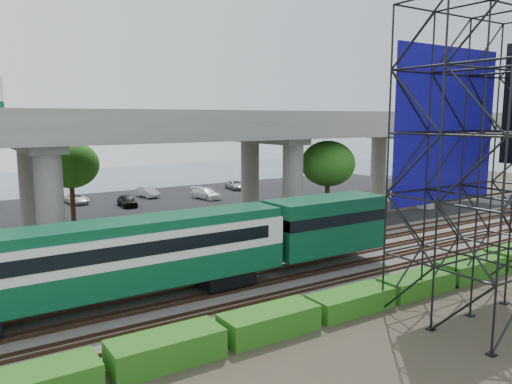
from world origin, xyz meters
TOP-DOWN VIEW (x-y plane):
  - ground at (0.00, 0.00)m, footprint 140.00×140.00m
  - ballast_bed at (0.00, 2.00)m, footprint 90.00×12.00m
  - service_road at (0.00, 10.50)m, footprint 90.00×5.00m
  - parking_lot at (0.00, 34.00)m, footprint 90.00×18.00m
  - harbor_water at (0.00, 56.00)m, footprint 140.00×40.00m
  - rail_tracks at (0.00, 2.00)m, footprint 90.00×9.52m
  - commuter_train at (-7.18, 2.00)m, footprint 29.30×3.06m
  - overpass at (-1.32, 16.00)m, footprint 80.00×12.00m
  - scaffold_tower at (7.04, -7.98)m, footprint 9.36×6.36m
  - hedge_strip at (1.01, -4.30)m, footprint 34.60×1.80m
  - trees at (-4.67, 16.17)m, footprint 40.94×16.94m
  - suv at (-4.81, 11.11)m, footprint 6.07×3.94m
  - parked_cars at (1.00, 33.42)m, footprint 38.28×9.59m

SIDE VIEW (x-z plane):
  - ground at x=0.00m, z-range 0.00..0.00m
  - harbor_water at x=0.00m, z-range 0.00..0.03m
  - service_road at x=0.00m, z-range 0.00..0.08m
  - parking_lot at x=0.00m, z-range 0.00..0.08m
  - ballast_bed at x=0.00m, z-range 0.00..0.20m
  - rail_tracks at x=0.00m, z-range 0.20..0.36m
  - hedge_strip at x=1.01m, z-range -0.04..1.16m
  - parked_cars at x=1.00m, z-range 0.05..1.35m
  - suv at x=-4.81m, z-range 0.08..1.64m
  - commuter_train at x=-7.18m, z-range 0.73..5.03m
  - trees at x=-4.67m, z-range 1.73..9.42m
  - scaffold_tower at x=7.04m, z-range -0.03..14.97m
  - overpass at x=-1.32m, z-range 2.01..14.41m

